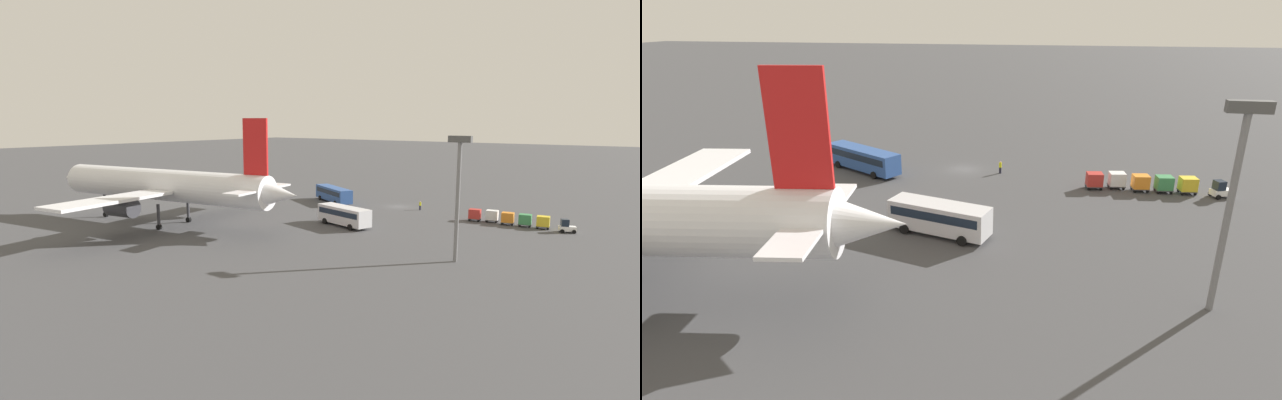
{
  "view_description": "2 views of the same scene",
  "coord_description": "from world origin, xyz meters",
  "views": [
    {
      "loc": [
        -46.72,
        89.02,
        17.2
      ],
      "look_at": [
        1.4,
        24.57,
        4.37
      ],
      "focal_mm": 28.0,
      "sensor_mm": 36.0,
      "label": 1
    },
    {
      "loc": [
        -12.42,
        66.22,
        20.61
      ],
      "look_at": [
        -3.13,
        17.93,
        2.2
      ],
      "focal_mm": 28.0,
      "sensor_mm": 36.0,
      "label": 2
    }
  ],
  "objects": [
    {
      "name": "shuttle_bus_far",
      "position": [
        -1.65,
        22.05,
        1.93
      ],
      "size": [
        10.65,
        5.43,
        3.22
      ],
      "rotation": [
        0.0,
        0.0,
        -0.26
      ],
      "color": "silver",
      "rests_on": "ground"
    },
    {
      "name": "shuttle_bus_near",
      "position": [
        13.65,
        3.34,
        1.94
      ],
      "size": [
        12.3,
        8.67,
        3.23
      ],
      "rotation": [
        0.0,
        0.0,
        -0.52
      ],
      "color": "#2D5199",
      "rests_on": "ground"
    },
    {
      "name": "ground_plane",
      "position": [
        0.0,
        0.0,
        0.0
      ],
      "size": [
        600.0,
        600.0,
        0.0
      ],
      "primitive_type": "plane",
      "color": "#424244"
    },
    {
      "name": "cargo_cart_yellow",
      "position": [
        -28.55,
        4.81,
        1.19
      ],
      "size": [
        2.23,
        1.97,
        2.06
      ],
      "rotation": [
        0.0,
        0.0,
        0.16
      ],
      "color": "#38383D",
      "rests_on": "ground"
    },
    {
      "name": "cargo_cart_orange",
      "position": [
        -23.02,
        4.94,
        1.19
      ],
      "size": [
        2.23,
        1.97,
        2.06
      ],
      "rotation": [
        0.0,
        0.0,
        0.16
      ],
      "color": "#38383D",
      "rests_on": "ground"
    },
    {
      "name": "baggage_tug",
      "position": [
        -32.1,
        5.42,
        0.94
      ],
      "size": [
        2.72,
        2.36,
        2.1
      ],
      "rotation": [
        0.0,
        0.0,
        0.38
      ],
      "color": "white",
      "rests_on": "ground"
    },
    {
      "name": "worker_person",
      "position": [
        -5.2,
        0.83,
        0.87
      ],
      "size": [
        0.38,
        0.38,
        1.74
      ],
      "color": "#1E1E2D",
      "rests_on": "ground"
    },
    {
      "name": "cargo_cart_green",
      "position": [
        -25.78,
        4.86,
        1.19
      ],
      "size": [
        2.23,
        1.97,
        2.06
      ],
      "rotation": [
        0.0,
        0.0,
        0.16
      ],
      "color": "#38383D",
      "rests_on": "ground"
    },
    {
      "name": "light_pole",
      "position": [
        -24.47,
        31.39,
        9.63
      ],
      "size": [
        2.8,
        0.7,
        15.43
      ],
      "color": "slate",
      "rests_on": "ground"
    },
    {
      "name": "cargo_cart_red",
      "position": [
        -17.49,
        5.06,
        1.19
      ],
      "size": [
        2.23,
        1.97,
        2.06
      ],
      "rotation": [
        0.0,
        0.0,
        0.16
      ],
      "color": "#38383D",
      "rests_on": "ground"
    },
    {
      "name": "cargo_cart_white",
      "position": [
        -20.26,
        4.38,
        1.19
      ],
      "size": [
        2.23,
        1.97,
        2.06
      ],
      "rotation": [
        0.0,
        0.0,
        0.16
      ],
      "color": "#38383D",
      "rests_on": "ground"
    }
  ]
}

